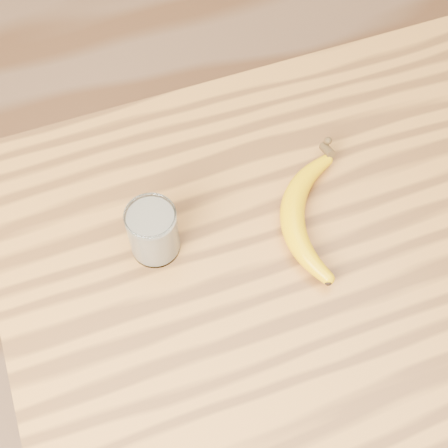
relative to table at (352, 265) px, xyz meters
name	(u,v)px	position (x,y,z in m)	size (l,w,h in m)	color
table	(352,265)	(0.00, 0.00, 0.00)	(1.20, 0.80, 0.90)	#AC6E2D
smoothie_glass	(153,232)	(-0.34, 0.09, 0.18)	(0.08, 0.08, 0.10)	white
banana	(291,214)	(-0.11, 0.06, 0.15)	(0.12, 0.34, 0.04)	#EBAF00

